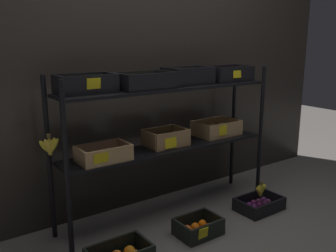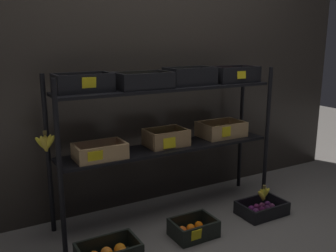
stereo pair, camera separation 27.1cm
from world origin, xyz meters
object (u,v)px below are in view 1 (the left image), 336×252
crate_ground_tangerine (198,228)px  crate_ground_plum (259,205)px  banana_bunch_loose (261,190)px  display_rack (169,112)px

crate_ground_tangerine → crate_ground_plum: (0.64, 0.01, -0.01)m
crate_ground_tangerine → banana_bunch_loose: 0.66m
display_rack → crate_ground_tangerine: bearing=-94.9°
crate_ground_plum → banana_bunch_loose: 0.12m
crate_ground_tangerine → crate_ground_plum: bearing=1.3°
display_rack → crate_ground_plum: size_ratio=5.01×
crate_ground_plum → banana_bunch_loose: size_ratio=2.49×
display_rack → banana_bunch_loose: display_rack is taller
crate_ground_tangerine → banana_bunch_loose: (0.65, 0.02, 0.11)m
display_rack → crate_ground_plum: display_rack is taller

